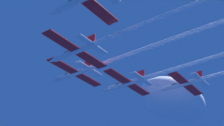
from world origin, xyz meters
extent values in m
cylinder|color=white|center=(0.03, -0.68, 0.86)|extent=(1.39, 12.60, 1.39)
cone|color=white|center=(0.03, 7.00, 0.86)|extent=(1.36, 2.77, 1.36)
ellipsoid|color=black|center=(0.03, 2.09, 1.45)|extent=(0.97, 2.52, 0.69)
cube|color=red|center=(-5.45, -1.31, 0.86)|extent=(9.58, 2.77, 0.30)
cube|color=red|center=(5.51, -1.31, 0.86)|extent=(9.58, 2.77, 0.30)
cube|color=red|center=(0.03, -5.72, 2.56)|extent=(0.36, 2.27, 2.02)
cube|color=white|center=(-2.82, -5.97, 0.86)|extent=(4.31, 1.66, 0.30)
cube|color=white|center=(2.88, -5.97, 0.86)|extent=(4.31, 1.66, 0.30)
cylinder|color=white|center=(0.03, -25.66, 0.86)|extent=(1.25, 37.37, 1.25)
cylinder|color=white|center=(-11.46, -11.11, -0.98)|extent=(1.39, 12.60, 1.39)
cone|color=white|center=(-11.46, -3.42, -0.98)|extent=(1.36, 2.77, 1.36)
ellipsoid|color=black|center=(-11.46, -8.33, -0.39)|extent=(0.97, 2.52, 0.69)
cube|color=red|center=(-16.94, -11.74, -0.98)|extent=(9.58, 2.77, 0.30)
cube|color=red|center=(-5.98, -11.74, -0.98)|extent=(9.58, 2.77, 0.30)
cube|color=red|center=(-11.46, -16.15, 0.72)|extent=(0.36, 2.27, 2.02)
cube|color=white|center=(-14.31, -16.40, -0.98)|extent=(4.31, 1.66, 0.30)
cube|color=white|center=(-8.61, -16.40, -0.98)|extent=(4.31, 1.66, 0.30)
cylinder|color=white|center=(-11.46, -38.56, -0.98)|extent=(1.25, 42.30, 1.25)
cylinder|color=white|center=(11.54, -10.89, -0.67)|extent=(1.39, 12.60, 1.39)
cone|color=white|center=(11.54, -3.20, -0.67)|extent=(1.36, 2.77, 1.36)
ellipsoid|color=black|center=(11.54, -8.11, -0.08)|extent=(0.97, 2.52, 0.69)
cube|color=red|center=(6.06, -11.52, -0.67)|extent=(9.58, 2.77, 0.30)
cube|color=red|center=(17.02, -11.52, -0.67)|extent=(9.58, 2.77, 0.30)
cube|color=red|center=(11.54, -15.93, 1.03)|extent=(0.36, 2.27, 2.02)
cube|color=white|center=(8.69, -16.18, -0.67)|extent=(4.31, 1.66, 0.30)
cube|color=white|center=(14.39, -16.18, -0.67)|extent=(4.31, 1.66, 0.30)
cylinder|color=white|center=(11.54, -37.43, -0.67)|extent=(1.25, 40.49, 1.25)
cone|color=white|center=(-23.97, -15.88, 0.76)|extent=(1.36, 2.77, 1.36)
ellipsoid|color=black|center=(-23.97, -20.80, 1.35)|extent=(0.97, 2.52, 0.69)
cube|color=red|center=(-18.49, -24.20, 0.76)|extent=(9.58, 2.77, 0.30)
cylinder|color=white|center=(23.99, -23.30, 0.58)|extent=(1.39, 12.60, 1.39)
cone|color=white|center=(23.99, -15.62, 0.58)|extent=(1.36, 2.77, 1.36)
ellipsoid|color=black|center=(23.99, -20.53, 1.16)|extent=(0.97, 2.52, 0.69)
cube|color=red|center=(18.51, -23.93, 0.58)|extent=(9.58, 2.77, 0.30)
cube|color=red|center=(29.47, -23.93, 0.58)|extent=(9.58, 2.77, 0.30)
cube|color=red|center=(23.99, -28.34, 2.28)|extent=(0.36, 2.27, 2.02)
cube|color=white|center=(21.14, -28.59, 0.58)|extent=(4.31, 1.66, 0.30)
cube|color=white|center=(26.83, -28.59, 0.58)|extent=(4.31, 1.66, 0.30)
ellipsoid|color=white|center=(49.14, -8.34, 7.19)|extent=(37.95, 20.87, 13.28)
camera|label=1|loc=(-62.39, -58.57, -42.15)|focal=53.24mm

